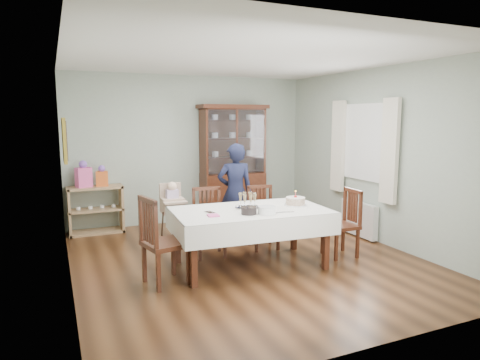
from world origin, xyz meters
TOP-DOWN VIEW (x-y plane):
  - floor at (0.00, 0.00)m, footprint 5.00×5.00m
  - room_shell at (0.00, 0.53)m, footprint 5.00×5.00m
  - dining_table at (-0.06, -0.25)m, footprint 2.07×1.27m
  - china_cabinet at (0.75, 2.26)m, footprint 1.30×0.48m
  - sideboard at (-1.75, 2.28)m, footprint 0.90×0.38m
  - picture_frame at (-2.22, 0.80)m, footprint 0.04×0.48m
  - window at (2.22, 0.30)m, footprint 0.04×1.02m
  - curtain_left at (2.16, -0.32)m, footprint 0.07×0.30m
  - curtain_right at (2.16, 0.92)m, footprint 0.07×0.30m
  - radiator at (2.16, 0.30)m, footprint 0.10×0.80m
  - chair_far_left at (-0.41, 0.37)m, footprint 0.48×0.48m
  - chair_far_right at (0.46, 0.41)m, footprint 0.46×0.46m
  - chair_end_left at (-1.24, -0.39)m, footprint 0.56×0.56m
  - chair_end_right at (1.29, -0.38)m, footprint 0.44×0.44m
  - woman at (0.24, 0.95)m, footprint 0.63×0.48m
  - high_chair at (-0.76, 1.03)m, footprint 0.45×0.45m
  - champagne_tray at (-0.06, -0.16)m, footprint 0.33×0.33m
  - birthday_cake at (0.60, -0.27)m, footprint 0.30×0.30m
  - plate_stack_dark at (-0.19, -0.48)m, footprint 0.23×0.23m
  - plate_stack_white at (0.01, -0.56)m, footprint 0.23×0.23m
  - napkin_stack at (-0.63, -0.41)m, footprint 0.14×0.14m
  - cutlery at (-0.64, -0.21)m, footprint 0.13×0.17m
  - cake_knife at (0.24, -0.58)m, footprint 0.28×0.07m
  - gift_bag_pink at (-1.92, 2.26)m, footprint 0.28×0.23m
  - gift_bag_orange at (-1.63, 2.26)m, footprint 0.21×0.16m

SIDE VIEW (x-z plane):
  - floor at x=0.00m, z-range 0.00..0.00m
  - chair_far_right at x=0.46m, z-range -0.19..0.73m
  - chair_end_right at x=1.29m, z-range -0.19..0.75m
  - chair_far_left at x=-0.41m, z-range -0.19..0.76m
  - radiator at x=2.16m, z-range 0.02..0.57m
  - chair_end_left at x=-1.24m, z-range -0.21..0.83m
  - dining_table at x=-0.06m, z-range 0.00..0.76m
  - high_chair at x=-0.76m, z-range -0.11..0.88m
  - sideboard at x=-1.75m, z-range 0.00..0.80m
  - cutlery at x=-0.64m, z-range 0.76..0.77m
  - cake_knife at x=0.24m, z-range 0.76..0.77m
  - napkin_stack at x=-0.63m, z-range 0.76..0.78m
  - woman at x=0.24m, z-range 0.00..1.55m
  - plate_stack_dark at x=-0.19m, z-range 0.76..0.85m
  - plate_stack_white at x=0.01m, z-range 0.76..0.86m
  - birthday_cake at x=0.60m, z-range 0.71..0.92m
  - champagne_tray at x=-0.06m, z-range 0.72..0.92m
  - gift_bag_orange at x=-1.63m, z-range 0.78..1.13m
  - gift_bag_pink at x=-1.92m, z-range 0.77..1.22m
  - china_cabinet at x=0.75m, z-range 0.04..2.21m
  - curtain_left at x=2.16m, z-range 0.67..2.23m
  - curtain_right at x=2.16m, z-range 0.67..2.23m
  - window at x=2.22m, z-range 0.94..2.16m
  - picture_frame at x=-2.22m, z-range 1.36..1.94m
  - room_shell at x=0.00m, z-range -0.80..4.20m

